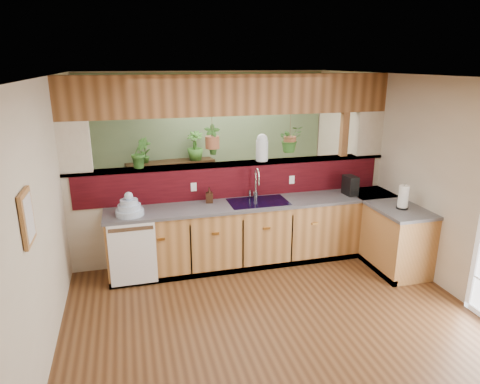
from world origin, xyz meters
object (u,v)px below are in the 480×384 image
object	(u,v)px
soap_dispenser	(209,195)
shelving_console	(172,189)
coffee_maker	(351,186)
faucet	(256,182)
paper_towel	(403,197)
glass_jar	(262,147)
dish_stack	(129,208)

from	to	relation	value
soap_dispenser	shelving_console	bearing A→B (deg)	97.96
coffee_maker	shelving_console	bearing A→B (deg)	132.86
faucet	paper_towel	distance (m)	1.97
faucet	soap_dispenser	world-z (taller)	faucet
shelving_console	paper_towel	bearing A→B (deg)	-59.12
soap_dispenser	paper_towel	world-z (taller)	paper_towel
coffee_maker	paper_towel	xyz separation A→B (m)	(0.36, -0.73, 0.02)
glass_jar	faucet	bearing A→B (deg)	-124.35
faucet	shelving_console	distance (m)	2.42
coffee_maker	shelving_console	xyz separation A→B (m)	(-2.35, 2.31, -0.53)
paper_towel	glass_jar	bearing A→B (deg)	144.52
dish_stack	paper_towel	distance (m)	3.55
paper_towel	shelving_console	world-z (taller)	paper_towel
soap_dispenser	glass_jar	distance (m)	1.03
paper_towel	shelving_console	distance (m)	4.11
dish_stack	paper_towel	bearing A→B (deg)	-10.84
paper_towel	shelving_console	bearing A→B (deg)	131.80
dish_stack	soap_dispenser	size ratio (longest dim) A/B	1.66
faucet	dish_stack	bearing A→B (deg)	-171.87
paper_towel	coffee_maker	bearing A→B (deg)	116.65
coffee_maker	paper_towel	world-z (taller)	paper_towel
faucet	dish_stack	distance (m)	1.77
faucet	coffee_maker	xyz separation A→B (m)	(1.37, -0.19, -0.11)
paper_towel	glass_jar	distance (m)	2.02
dish_stack	glass_jar	distance (m)	2.04
faucet	dish_stack	xyz separation A→B (m)	(-1.74, -0.25, -0.14)
shelving_console	faucet	bearing A→B (deg)	-76.23
coffee_maker	glass_jar	world-z (taller)	glass_jar
coffee_maker	paper_towel	distance (m)	0.81
paper_towel	shelving_console	size ratio (longest dim) A/B	0.21
soap_dispenser	shelving_console	distance (m)	2.21
coffee_maker	glass_jar	distance (m)	1.41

